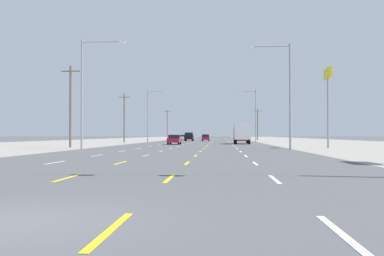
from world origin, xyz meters
The scene contains 20 objects.
ground_plane centered at (0.00, 66.00, 0.00)m, with size 572.00×572.00×0.00m, color #4C4C4F.
lot_apron_left centered at (-24.75, 66.00, 0.00)m, with size 28.00×440.00×0.01m, color gray.
lot_apron_right centered at (24.75, 66.00, 0.00)m, with size 28.00×440.00×0.01m, color gray.
lane_markings centered at (0.00, 104.50, 0.01)m, with size 10.64×227.60×0.01m.
signal_span_wire centered at (0.21, 7.41, 4.96)m, with size 25.01×0.52×8.60m.
sedan_inner_left_nearest centered at (-3.39, 55.21, 0.76)m, with size 1.80×4.50×1.46m.
box_truck_far_right_near centered at (6.94, 59.39, 1.84)m, with size 2.40×7.20×3.23m.
hatchback_center_turn_mid centered at (0.19, 88.61, 0.78)m, with size 1.72×3.90×1.54m.
suv_inner_left_midfar centered at (-3.68, 89.35, 1.03)m, with size 1.98×4.90×1.98m.
sedan_far_left_far centered at (-6.88, 109.30, 0.76)m, with size 1.80×4.50×1.46m.
hatchback_far_left_farther centered at (-6.77, 122.16, 0.78)m, with size 1.72×3.90×1.54m.
pole_sign_right_row_1 centered at (15.12, 38.68, 6.73)m, with size 0.24×2.75×8.70m.
streetlight_left_row_0 centered at (-9.73, 33.09, 6.27)m, with size 4.40×0.26×10.90m.
streetlight_right_row_0 centered at (9.76, 33.09, 5.88)m, with size 4.09×0.26×10.21m.
streetlight_left_row_1 centered at (-9.81, 70.57, 5.69)m, with size 3.68×0.26×9.94m.
streetlight_right_row_1 centered at (9.83, 70.57, 5.61)m, with size 3.49×0.26×9.83m.
utility_pole_left_row_0 centered at (-13.83, 39.99, 4.92)m, with size 2.20×0.26×9.45m.
utility_pole_left_row_1 centered at (-14.67, 70.59, 4.79)m, with size 2.20×0.26×9.20m.
utility_pole_right_row_2 centered at (14.01, 109.83, 4.54)m, with size 2.20×0.26×8.69m.
utility_pole_left_row_3 centered at (-14.61, 134.87, 5.21)m, with size 2.20×0.26×10.03m.
Camera 1 is at (3.44, -6.86, 1.48)m, focal length 38.76 mm.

